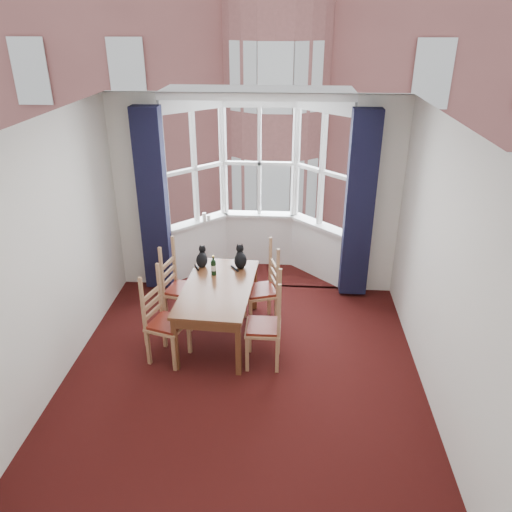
# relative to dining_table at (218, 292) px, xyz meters

# --- Properties ---
(floor) EXTENTS (4.50, 4.50, 0.00)m
(floor) POSITION_rel_dining_table_xyz_m (0.37, -0.86, -0.64)
(floor) COLOR black
(floor) RESTS_ON ground
(ceiling) EXTENTS (4.50, 4.50, 0.00)m
(ceiling) POSITION_rel_dining_table_xyz_m (0.37, -0.86, 2.16)
(ceiling) COLOR white
(ceiling) RESTS_ON floor
(wall_left) EXTENTS (0.00, 4.50, 4.50)m
(wall_left) POSITION_rel_dining_table_xyz_m (-1.63, -0.86, 0.76)
(wall_left) COLOR silver
(wall_left) RESTS_ON floor
(wall_right) EXTENTS (0.00, 4.50, 4.50)m
(wall_right) POSITION_rel_dining_table_xyz_m (2.37, -0.86, 0.76)
(wall_right) COLOR silver
(wall_right) RESTS_ON floor
(wall_near) EXTENTS (4.00, 0.00, 4.00)m
(wall_near) POSITION_rel_dining_table_xyz_m (0.37, -3.11, 0.76)
(wall_near) COLOR silver
(wall_near) RESTS_ON floor
(wall_back_pier_left) EXTENTS (0.70, 0.12, 2.80)m
(wall_back_pier_left) POSITION_rel_dining_table_xyz_m (-1.28, 1.39, 0.76)
(wall_back_pier_left) COLOR silver
(wall_back_pier_left) RESTS_ON floor
(wall_back_pier_right) EXTENTS (0.70, 0.12, 2.80)m
(wall_back_pier_right) POSITION_rel_dining_table_xyz_m (2.02, 1.39, 0.76)
(wall_back_pier_right) COLOR silver
(wall_back_pier_right) RESTS_ON floor
(bay_window) EXTENTS (2.76, 0.94, 2.80)m
(bay_window) POSITION_rel_dining_table_xyz_m (0.37, 1.89, 0.76)
(bay_window) COLOR white
(bay_window) RESTS_ON floor
(curtain_left) EXTENTS (0.38, 0.22, 2.60)m
(curtain_left) POSITION_rel_dining_table_xyz_m (-1.05, 1.21, 0.71)
(curtain_left) COLOR black
(curtain_left) RESTS_ON floor
(curtain_right) EXTENTS (0.38, 0.22, 2.60)m
(curtain_right) POSITION_rel_dining_table_xyz_m (1.79, 1.21, 0.71)
(curtain_right) COLOR black
(curtain_right) RESTS_ON floor
(dining_table) EXTENTS (0.90, 1.57, 0.72)m
(dining_table) POSITION_rel_dining_table_xyz_m (0.00, 0.00, 0.00)
(dining_table) COLOR brown
(dining_table) RESTS_ON floor
(chair_left_near) EXTENTS (0.51, 0.52, 0.92)m
(chair_left_near) POSITION_rel_dining_table_xyz_m (-0.61, -0.47, -0.17)
(chair_left_near) COLOR #AA7B52
(chair_left_near) RESTS_ON floor
(chair_left_far) EXTENTS (0.48, 0.50, 0.92)m
(chair_left_far) POSITION_rel_dining_table_xyz_m (-0.60, 0.32, -0.17)
(chair_left_far) COLOR #AA7B52
(chair_left_far) RESTS_ON floor
(chair_right_near) EXTENTS (0.40, 0.42, 0.92)m
(chair_right_near) POSITION_rel_dining_table_xyz_m (0.67, -0.49, -0.17)
(chair_right_near) COLOR #AA7B52
(chair_right_near) RESTS_ON floor
(chair_right_far) EXTENTS (0.51, 0.52, 0.92)m
(chair_right_far) POSITION_rel_dining_table_xyz_m (0.58, 0.37, -0.17)
(chair_right_far) COLOR #AA7B52
(chair_right_far) RESTS_ON floor
(cat_left) EXTENTS (0.15, 0.22, 0.29)m
(cat_left) POSITION_rel_dining_table_xyz_m (-0.28, 0.52, 0.19)
(cat_left) COLOR black
(cat_left) RESTS_ON dining_table
(cat_right) EXTENTS (0.20, 0.25, 0.32)m
(cat_right) POSITION_rel_dining_table_xyz_m (0.23, 0.53, 0.20)
(cat_right) COLOR black
(cat_right) RESTS_ON dining_table
(wine_bottle) EXTENTS (0.07, 0.07, 0.26)m
(wine_bottle) POSITION_rel_dining_table_xyz_m (-0.09, 0.30, 0.19)
(wine_bottle) COLOR black
(wine_bottle) RESTS_ON dining_table
(candle_tall) EXTENTS (0.06, 0.06, 0.13)m
(candle_tall) POSITION_rel_dining_table_xyz_m (-0.44, 1.74, 0.30)
(candle_tall) COLOR white
(candle_tall) RESTS_ON bay_window
(candle_short) EXTENTS (0.06, 0.06, 0.09)m
(candle_short) POSITION_rel_dining_table_xyz_m (-0.38, 1.77, 0.27)
(candle_short) COLOR white
(candle_short) RESTS_ON bay_window
(street) EXTENTS (80.00, 80.00, 0.00)m
(street) POSITION_rel_dining_table_xyz_m (0.37, 31.39, -6.64)
(street) COLOR #333335
(street) RESTS_ON ground
(tenement_building) EXTENTS (18.40, 7.80, 15.20)m
(tenement_building) POSITION_rel_dining_table_xyz_m (0.37, 13.15, 0.96)
(tenement_building) COLOR #A55B55
(tenement_building) RESTS_ON street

